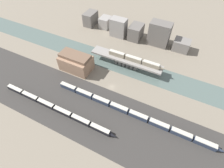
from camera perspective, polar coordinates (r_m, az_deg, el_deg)
ground_plane at (r=123.75m, az=-0.05°, el=-0.98°), size 400.00×400.00×0.00m
railbed_yard at (r=111.67m, az=-5.63°, el=-9.44°), size 280.00×42.00×0.01m
river_water at (r=139.30m, az=4.48°, el=5.94°), size 320.00×19.71×0.01m
bridge at (r=135.64m, az=4.61°, el=7.63°), size 56.69×8.93×7.44m
train_on_bridge at (r=131.42m, az=7.68°, el=7.87°), size 44.26×2.94×3.69m
train_yard_near at (r=116.44m, az=-17.77°, el=-7.63°), size 83.53×2.68×3.40m
train_yard_mid at (r=109.79m, az=6.13°, el=-9.30°), size 106.88×2.86×3.68m
warehouse_building at (r=135.11m, az=-11.66°, el=7.01°), size 23.26×14.75×13.66m
city_block_far_left at (r=187.27m, az=-7.01°, el=20.44°), size 9.70×14.83×12.63m
city_block_left at (r=182.14m, az=-2.19°, el=19.46°), size 9.57×11.58×10.32m
city_block_center at (r=167.71m, az=2.13°, el=17.95°), size 14.38×9.03×16.85m
city_block_right at (r=166.49m, az=7.79°, el=16.46°), size 10.72×15.19×12.78m
city_block_far_right at (r=160.76m, az=15.19°, el=15.52°), size 17.78×10.58×20.44m
city_block_tall at (r=162.77m, az=21.69°, el=11.70°), size 13.26×10.82×9.39m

